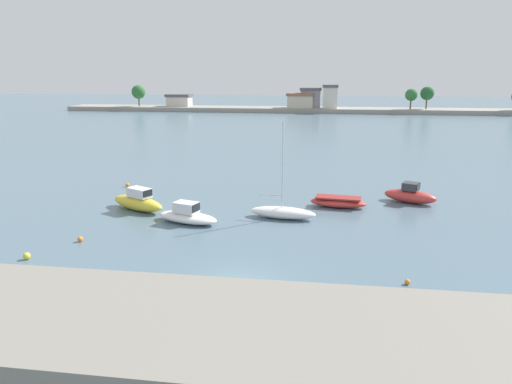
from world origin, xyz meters
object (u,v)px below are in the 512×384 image
moored_boat_2 (283,212)px  mooring_buoy_2 (407,282)px  moored_boat_4 (410,195)px  mooring_buoy_3 (27,256)px  moored_boat_1 (187,216)px  moored_boat_0 (138,202)px  mooring_buoy_1 (80,239)px  mooring_buoy_0 (127,185)px  moored_boat_3 (338,202)px

moored_boat_2 → mooring_buoy_2: bearing=-47.2°
moored_boat_2 → moored_boat_4: (9.95, 5.81, 0.17)m
moored_boat_4 → mooring_buoy_2: moored_boat_4 is taller
moored_boat_2 → mooring_buoy_3: (-13.79, -10.04, -0.25)m
mooring_buoy_3 → moored_boat_1: bearing=48.4°
moored_boat_0 → moored_boat_1: (4.67, -2.51, -0.17)m
moored_boat_2 → mooring_buoy_1: 14.01m
mooring_buoy_3 → mooring_buoy_1: bearing=63.9°
moored_boat_1 → mooring_buoy_0: bearing=148.9°
moored_boat_3 → moored_boat_2: bearing=-131.4°
mooring_buoy_0 → mooring_buoy_2: 28.85m
moored_boat_4 → mooring_buoy_0: bearing=-159.3°
moored_boat_4 → moored_boat_1: bearing=-129.8°
moored_boat_2 → moored_boat_3: (4.08, 3.62, -0.06)m
moored_boat_2 → moored_boat_0: bearing=-174.9°
moored_boat_3 → mooring_buoy_1: size_ratio=13.29×
moored_boat_3 → mooring_buoy_0: bearing=174.9°
moored_boat_3 → mooring_buoy_0: (-19.31, 4.12, -0.21)m
moored_boat_3 → moored_boat_4: size_ratio=1.02×
moored_boat_3 → mooring_buoy_2: 14.34m
moored_boat_0 → moored_boat_2: moored_boat_2 is taller
moored_boat_2 → moored_boat_4: bearing=38.2°
moored_boat_4 → mooring_buoy_3: (-23.74, -15.85, -0.42)m
moored_boat_2 → mooring_buoy_0: (-15.23, 7.74, -0.27)m
mooring_buoy_3 → moored_boat_3: bearing=37.4°
moored_boat_0 → mooring_buoy_3: (-2.49, -10.58, -0.46)m
moored_boat_1 → moored_boat_3: size_ratio=1.11×
moored_boat_0 → mooring_buoy_0: 8.21m
mooring_buoy_0 → mooring_buoy_3: bearing=-85.4°
moored_boat_0 → mooring_buoy_1: size_ratio=15.45×
moored_boat_1 → mooring_buoy_1: moored_boat_1 is taller
moored_boat_2 → mooring_buoy_0: size_ratio=19.04×
moored_boat_0 → moored_boat_3: (15.39, 3.08, -0.26)m
moored_boat_1 → moored_boat_4: (16.58, 7.78, 0.13)m
moored_boat_2 → moored_boat_3: moored_boat_2 is taller
moored_boat_0 → moored_boat_3: moored_boat_0 is taller
moored_boat_1 → moored_boat_3: moored_boat_1 is taller
moored_boat_3 → mooring_buoy_2: bearing=-70.3°
mooring_buoy_0 → mooring_buoy_1: bearing=-78.4°
mooring_buoy_0 → mooring_buoy_3: size_ratio=0.91×
moored_boat_2 → moored_boat_4: size_ratio=1.58×
moored_boat_3 → moored_boat_4: bearing=27.4°
moored_boat_0 → mooring_buoy_2: 21.52m
moored_boat_1 → moored_boat_4: bearing=42.6°
moored_boat_4 → mooring_buoy_0: (-25.17, 1.93, -0.44)m
mooring_buoy_0 → mooring_buoy_3: mooring_buoy_3 is taller
moored_boat_2 → mooring_buoy_1: size_ratio=20.69×
moored_boat_0 → moored_boat_2: size_ratio=0.75×
mooring_buoy_1 → mooring_buoy_2: (19.47, -3.52, -0.03)m
moored_boat_2 → mooring_buoy_2: size_ratio=25.55×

